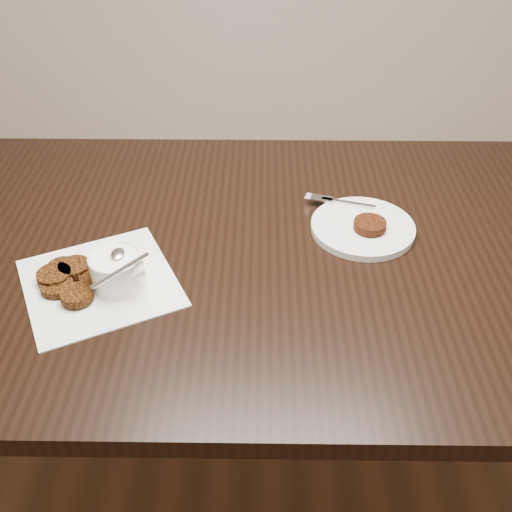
% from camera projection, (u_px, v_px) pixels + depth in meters
% --- Properties ---
extents(floor, '(4.00, 4.00, 0.00)m').
position_uv_depth(floor, '(271.00, 484.00, 1.61)').
color(floor, '#56301D').
rests_on(floor, ground).
extents(table, '(1.47, 0.95, 0.75)m').
position_uv_depth(table, '(267.00, 367.00, 1.45)').
color(table, black).
rests_on(table, floor).
extents(napkin, '(0.36, 0.36, 0.00)m').
position_uv_depth(napkin, '(100.00, 283.00, 1.12)').
color(napkin, white).
rests_on(napkin, table).
extents(sauce_ramekin, '(0.16, 0.16, 0.14)m').
position_uv_depth(sauce_ramekin, '(115.00, 256.00, 1.07)').
color(sauce_ramekin, white).
rests_on(sauce_ramekin, napkin).
extents(patty_cluster, '(0.23, 0.23, 0.02)m').
position_uv_depth(patty_cluster, '(68.00, 276.00, 1.12)').
color(patty_cluster, '#61310C').
rests_on(patty_cluster, napkin).
extents(plate_with_patty, '(0.27, 0.27, 0.03)m').
position_uv_depth(plate_with_patty, '(363.00, 224.00, 1.25)').
color(plate_with_patty, silver).
rests_on(plate_with_patty, table).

